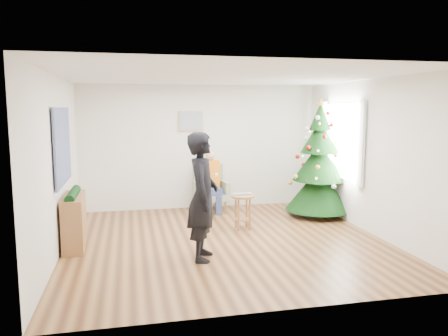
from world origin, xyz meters
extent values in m
plane|color=brown|center=(0.00, 0.00, 0.00)|extent=(5.00, 5.00, 0.00)
plane|color=white|center=(0.00, 0.00, 2.60)|extent=(5.00, 5.00, 0.00)
plane|color=silver|center=(0.00, 2.50, 1.30)|extent=(5.00, 0.00, 5.00)
plane|color=silver|center=(0.00, -2.50, 1.30)|extent=(5.00, 0.00, 5.00)
plane|color=silver|center=(-2.50, 0.00, 1.30)|extent=(0.00, 5.00, 5.00)
plane|color=silver|center=(2.50, 0.00, 1.30)|extent=(0.00, 5.00, 5.00)
cube|color=white|center=(2.47, 1.00, 1.50)|extent=(0.04, 1.30, 1.40)
cube|color=white|center=(2.44, 0.25, 1.50)|extent=(0.05, 0.25, 1.50)
cube|color=white|center=(2.44, 1.75, 1.50)|extent=(0.05, 0.25, 1.50)
cylinder|color=#3F2816|center=(2.15, 1.26, 0.15)|extent=(0.10, 0.10, 0.29)
cone|color=black|center=(2.15, 1.26, 0.54)|extent=(1.27, 1.27, 0.83)
cone|color=black|center=(2.15, 1.26, 1.08)|extent=(1.02, 1.02, 0.74)
cone|color=black|center=(2.15, 1.26, 1.57)|extent=(0.75, 0.75, 0.64)
cone|color=black|center=(2.15, 1.26, 1.96)|extent=(0.43, 0.43, 0.54)
cone|color=gold|center=(2.15, 1.26, 2.24)|extent=(0.14, 0.14, 0.14)
cylinder|color=brown|center=(0.44, 0.61, 0.59)|extent=(0.41, 0.41, 0.04)
cylinder|color=brown|center=(0.44, 0.61, 0.18)|extent=(0.30, 0.30, 0.02)
imported|color=silver|center=(0.44, 0.61, 0.62)|extent=(0.34, 0.23, 0.03)
cube|color=gray|center=(0.14, 2.00, 0.32)|extent=(0.67, 0.63, 0.12)
cube|color=gray|center=(0.12, 2.27, 0.66)|extent=(0.63, 0.15, 0.60)
cube|color=gray|center=(-0.16, 1.98, 0.48)|extent=(0.12, 0.50, 0.30)
cube|color=gray|center=(0.43, 2.02, 0.48)|extent=(0.12, 0.50, 0.30)
cube|color=navy|center=(0.14, 1.93, 0.45)|extent=(0.38, 0.40, 0.14)
cube|color=orange|center=(0.14, 2.13, 0.78)|extent=(0.39, 0.22, 0.55)
sphere|color=tan|center=(0.14, 2.11, 1.16)|extent=(0.20, 0.20, 0.20)
imported|color=black|center=(-0.50, -0.74, 0.90)|extent=(0.57, 0.74, 1.79)
cube|color=white|center=(-0.31, -0.77, 1.20)|extent=(0.07, 0.13, 0.04)
cube|color=brown|center=(-2.33, 0.20, 0.40)|extent=(0.34, 1.01, 0.80)
cylinder|color=black|center=(-2.33, 0.20, 0.82)|extent=(0.14, 0.90, 0.14)
cube|color=black|center=(-2.46, 0.30, 1.55)|extent=(0.03, 1.50, 1.15)
cube|color=tan|center=(-0.20, 2.47, 1.85)|extent=(0.52, 0.03, 0.42)
cube|color=gray|center=(-0.20, 2.45, 1.85)|extent=(0.44, 0.02, 0.34)
camera|label=1|loc=(-1.48, -6.62, 2.11)|focal=35.00mm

